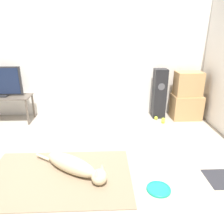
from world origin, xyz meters
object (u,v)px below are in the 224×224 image
(cardboard_box_upper, at_px, (188,84))
(floor_speaker, at_px, (159,94))
(tennis_ball_near_speaker, at_px, (163,119))
(tennis_ball_loose_on_carpet, at_px, (156,118))
(dog, at_px, (75,166))
(cardboard_box_lower, at_px, (186,107))
(tennis_ball_by_boxes, at_px, (163,122))
(tv_stand, at_px, (1,99))
(frisbee, at_px, (159,189))

(cardboard_box_upper, relative_size, floor_speaker, 0.50)
(tennis_ball_near_speaker, xyz_separation_m, tennis_ball_loose_on_carpet, (-0.12, 0.08, 0.00))
(dog, xyz_separation_m, tennis_ball_near_speaker, (1.50, 1.62, -0.09))
(cardboard_box_lower, xyz_separation_m, tennis_ball_near_speaker, (-0.47, -0.13, -0.20))
(floor_speaker, height_order, tennis_ball_by_boxes, floor_speaker)
(dog, distance_m, tv_stand, 2.36)
(dog, height_order, floor_speaker, floor_speaker)
(frisbee, height_order, cardboard_box_upper, cardboard_box_upper)
(cardboard_box_upper, xyz_separation_m, tennis_ball_by_boxes, (-0.49, -0.25, -0.66))
(dog, xyz_separation_m, floor_speaker, (1.44, 1.84, 0.36))
(frisbee, xyz_separation_m, tennis_ball_by_boxes, (0.53, 1.81, 0.02))
(tv_stand, height_order, tennis_ball_by_boxes, tv_stand)
(cardboard_box_upper, bearing_deg, cardboard_box_lower, 6.01)
(tennis_ball_near_speaker, bearing_deg, cardboard_box_lower, 15.98)
(floor_speaker, bearing_deg, dog, -127.97)
(tennis_ball_loose_on_carpet, bearing_deg, tennis_ball_by_boxes, -64.36)
(floor_speaker, distance_m, tennis_ball_by_boxes, 0.56)
(cardboard_box_lower, height_order, cardboard_box_upper, cardboard_box_upper)
(floor_speaker, distance_m, tennis_ball_near_speaker, 0.51)
(cardboard_box_lower, bearing_deg, dog, -138.31)
(cardboard_box_upper, distance_m, tennis_ball_near_speaker, 0.81)
(frisbee, xyz_separation_m, tennis_ball_near_speaker, (0.56, 1.93, 0.02))
(floor_speaker, bearing_deg, tennis_ball_by_boxes, -86.24)
(tv_stand, relative_size, tennis_ball_loose_on_carpet, 16.62)
(frisbee, distance_m, tv_stand, 3.26)
(dog, relative_size, tennis_ball_near_speaker, 14.40)
(tennis_ball_near_speaker, bearing_deg, tv_stand, 177.72)
(frisbee, distance_m, cardboard_box_lower, 2.31)
(cardboard_box_lower, height_order, tv_stand, tv_stand)
(tv_stand, distance_m, tennis_ball_near_speaker, 3.08)
(frisbee, relative_size, cardboard_box_lower, 0.48)
(cardboard_box_upper, relative_size, tv_stand, 0.44)
(cardboard_box_lower, relative_size, cardboard_box_upper, 1.15)
(frisbee, bearing_deg, tennis_ball_loose_on_carpet, 77.74)
(cardboard_box_lower, relative_size, tennis_ball_by_boxes, 8.38)
(tv_stand, relative_size, tennis_ball_near_speaker, 16.62)
(dog, bearing_deg, tennis_ball_near_speaker, 47.21)
(floor_speaker, xyz_separation_m, tv_stand, (-3.00, -0.11, -0.05))
(tennis_ball_loose_on_carpet, bearing_deg, tennis_ball_near_speaker, -31.50)
(cardboard_box_upper, bearing_deg, tennis_ball_near_speaker, -163.72)
(tennis_ball_loose_on_carpet, bearing_deg, cardboard_box_lower, 5.66)
(dog, distance_m, tennis_ball_near_speaker, 2.20)
(tennis_ball_loose_on_carpet, bearing_deg, floor_speaker, 66.09)
(tv_stand, bearing_deg, frisbee, -39.36)
(cardboard_box_lower, xyz_separation_m, tennis_ball_loose_on_carpet, (-0.59, -0.06, -0.20))
(cardboard_box_lower, height_order, floor_speaker, floor_speaker)
(tennis_ball_near_speaker, relative_size, tennis_ball_loose_on_carpet, 1.00)
(frisbee, height_order, tennis_ball_by_boxes, tennis_ball_by_boxes)
(tennis_ball_by_boxes, distance_m, tennis_ball_near_speaker, 0.12)
(tennis_ball_by_boxes, height_order, tennis_ball_loose_on_carpet, same)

